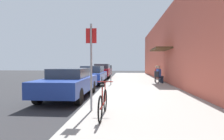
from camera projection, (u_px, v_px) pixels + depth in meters
ground_plane at (100, 91)px, 9.78m from camera, size 60.00×60.00×0.00m
sidewalk_slab at (138, 86)px, 11.60m from camera, size 4.50×32.00×0.12m
building_facade at (175, 44)px, 11.34m from camera, size 1.40×32.00×5.60m
parked_car_0 at (70, 82)px, 7.95m from camera, size 1.80×4.40×1.32m
parked_car_1 at (93, 75)px, 13.54m from camera, size 1.80×4.40×1.37m
parked_car_2 at (102, 71)px, 19.19m from camera, size 1.80×4.40×1.53m
parking_meter at (111, 73)px, 11.85m from camera, size 0.12×0.10×1.32m
street_sign at (91, 60)px, 5.22m from camera, size 0.32×0.06×2.60m
bicycle_0 at (103, 103)px, 4.70m from camera, size 0.46×1.71×0.90m
cafe_chair_0 at (159, 76)px, 12.76m from camera, size 0.56×0.56×0.87m
seated_patron_0 at (159, 74)px, 12.77m from camera, size 0.51×0.47×1.29m
cafe_chair_1 at (157, 76)px, 13.57m from camera, size 0.45×0.45×0.87m
seated_patron_1 at (157, 73)px, 13.56m from camera, size 0.43×0.36×1.29m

